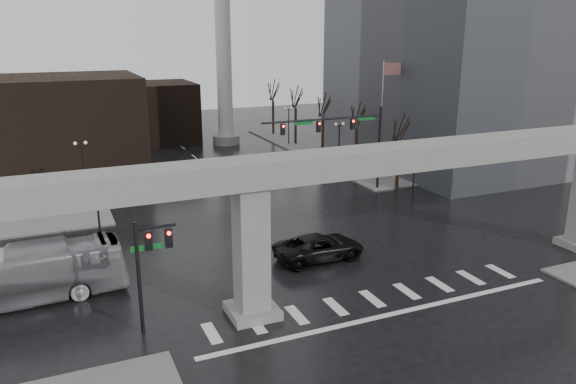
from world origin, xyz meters
name	(u,v)px	position (x,y,z in m)	size (l,w,h in m)	color
ground	(363,292)	(0.00, 0.00, 0.00)	(160.00, 160.00, 0.00)	black
sidewalk_ne	(392,145)	(26.00, 36.00, 0.07)	(28.00, 36.00, 0.15)	slate
elevated_guideway	(387,178)	(1.26, 0.00, 6.88)	(48.00, 2.60, 8.70)	gray
building_far_left	(67,121)	(-14.00, 42.00, 5.00)	(16.00, 14.00, 10.00)	black
building_far_mid	(157,112)	(-2.00, 52.00, 4.00)	(10.00, 10.00, 8.00)	black
smokestack	(223,42)	(6.00, 46.00, 13.35)	(3.60, 3.60, 30.00)	silver
signal_mast_arm	(345,132)	(8.99, 18.80, 5.83)	(12.12, 0.43, 8.00)	black
signal_left_pole	(149,257)	(-12.25, 0.50, 4.07)	(2.30, 0.30, 6.00)	black
flagpole_assembly	(384,106)	(15.29, 22.00, 7.53)	(2.06, 0.12, 12.00)	silver
lamp_right_0	(415,164)	(13.50, 14.00, 3.47)	(1.22, 0.32, 5.11)	black
lamp_right_1	(339,137)	(13.50, 28.00, 3.47)	(1.22, 0.32, 5.11)	black
lamp_right_2	(289,119)	(13.50, 42.00, 3.47)	(1.22, 0.32, 5.11)	black
lamp_left_0	(97,199)	(-13.50, 14.00, 3.47)	(1.22, 0.32, 5.11)	black
lamp_left_1	(82,159)	(-13.50, 28.00, 3.47)	(1.22, 0.32, 5.11)	black
lamp_left_2	(73,134)	(-13.50, 42.00, 3.47)	(1.22, 0.32, 5.11)	black
tree_right_0	(398,161)	(14.53, 18.02, 2.79)	(1.09, 1.58, 7.50)	black
tree_right_1	(356,145)	(14.53, 26.02, 2.85)	(1.09, 1.61, 7.67)	black
tree_right_2	(323,133)	(14.53, 34.02, 2.91)	(1.10, 1.63, 7.85)	black
tree_right_3	(296,122)	(14.53, 42.02, 2.98)	(1.11, 1.66, 8.02)	black
tree_right_4	(273,114)	(14.53, 50.02, 3.04)	(1.12, 1.69, 8.19)	black
pickup_truck	(319,247)	(-0.19, 5.46, 0.86)	(2.85, 6.19, 1.72)	black
city_bus	(18,276)	(-18.63, 6.59, 1.64)	(2.75, 11.76, 3.28)	#959499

